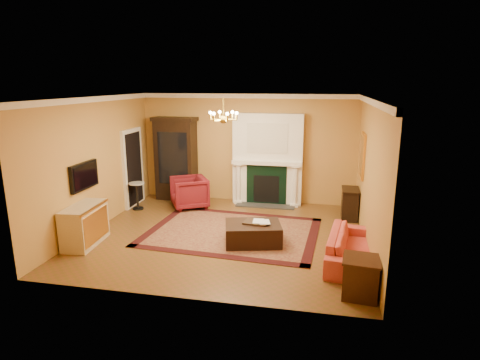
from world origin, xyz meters
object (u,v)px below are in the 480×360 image
(commode, at_px, (85,225))
(end_table, at_px, (360,278))
(console_table, at_px, (350,204))
(wingback_armchair, at_px, (189,191))
(pedestal_table, at_px, (137,194))
(leather_ottoman, at_px, (253,233))
(coral_sofa, at_px, (350,242))
(china_cabinet, at_px, (176,161))

(commode, distance_m, end_table, 5.55)
(console_table, bearing_deg, wingback_armchair, 179.49)
(pedestal_table, bearing_deg, wingback_armchair, 18.30)
(wingback_armchair, xyz_separation_m, pedestal_table, (-1.30, -0.43, -0.04))
(pedestal_table, distance_m, leather_ottoman, 3.81)
(wingback_armchair, distance_m, coral_sofa, 4.81)
(commode, height_order, console_table, commode)
(china_cabinet, height_order, commode, china_cabinet)
(china_cabinet, height_order, leather_ottoman, china_cabinet)
(end_table, height_order, leather_ottoman, end_table)
(end_table, bearing_deg, console_table, 89.10)
(china_cabinet, height_order, wingback_armchair, china_cabinet)
(coral_sofa, height_order, end_table, coral_sofa)
(coral_sofa, distance_m, leather_ottoman, 2.00)
(leather_ottoman, bearing_deg, console_table, 30.47)
(wingback_armchair, relative_size, pedestal_table, 1.27)
(wingback_armchair, xyz_separation_m, console_table, (4.18, -0.08, -0.09))
(china_cabinet, height_order, end_table, china_cabinet)
(commode, bearing_deg, pedestal_table, 85.08)
(commode, xyz_separation_m, coral_sofa, (5.37, 0.24, -0.04))
(leather_ottoman, bearing_deg, pedestal_table, 139.57)
(wingback_armchair, bearing_deg, console_table, 58.52)
(china_cabinet, relative_size, pedestal_table, 3.09)
(wingback_armchair, relative_size, end_table, 1.51)
(china_cabinet, relative_size, leather_ottoman, 1.97)
(pedestal_table, relative_size, console_table, 0.99)
(end_table, bearing_deg, coral_sofa, 93.40)
(end_table, relative_size, console_table, 0.83)
(pedestal_table, xyz_separation_m, commode, (-0.03, -2.41, -0.00))
(end_table, height_order, console_table, console_table)
(china_cabinet, bearing_deg, console_table, -6.42)
(china_cabinet, relative_size, coral_sofa, 1.16)
(leather_ottoman, bearing_deg, commode, 177.82)
(pedestal_table, bearing_deg, coral_sofa, -22.09)
(coral_sofa, relative_size, leather_ottoman, 1.70)
(end_table, bearing_deg, pedestal_table, 147.47)
(end_table, bearing_deg, wingback_armchair, 136.69)
(coral_sofa, height_order, leather_ottoman, coral_sofa)
(pedestal_table, bearing_deg, china_cabinet, 59.44)
(pedestal_table, bearing_deg, commode, -90.71)
(wingback_armchair, relative_size, console_table, 1.26)
(china_cabinet, xyz_separation_m, pedestal_table, (-0.69, -1.16, -0.70))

